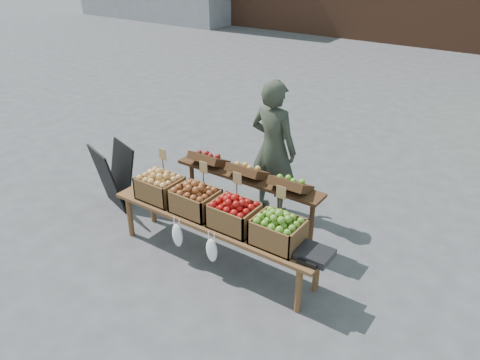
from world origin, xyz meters
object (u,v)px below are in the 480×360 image
Objects in this scene: display_bench at (215,240)px; weighing_scale at (315,254)px; crate_golden_apples at (160,188)px; crate_russet_pears at (195,201)px; crate_red_apples at (234,216)px; vendor at (273,149)px; chalkboard_sign at (114,177)px; crate_green_apples at (278,232)px; back_table at (247,196)px.

weighing_scale reaches higher than display_bench.
crate_golden_apples is 2.08m from weighing_scale.
weighing_scale is at bearing 0.00° from crate_russet_pears.
crate_red_apples is 0.98m from weighing_scale.
chalkboard_sign is (-1.85, -1.15, -0.47)m from vendor.
crate_golden_apples is 1.00× the size of crate_green_apples.
display_bench is (0.07, -1.36, -0.64)m from vendor.
chalkboard_sign is 2.68× the size of weighing_scale.
crate_green_apples is at bearing -39.67° from back_table.
crate_russet_pears and crate_green_apples have the same top height.
display_bench is (0.04, -0.72, -0.24)m from back_table.
chalkboard_sign is at bearing 173.82° from display_bench.
crate_golden_apples is 1.00× the size of crate_red_apples.
crate_red_apples is at bearing 107.19° from vendor.
vendor is 2.23m from chalkboard_sign.
display_bench is 0.51m from crate_red_apples.
weighing_scale is at bearing 0.00° from crate_red_apples.
crate_green_apples is 1.47× the size of weighing_scale.
crate_golden_apples is 1.65m from crate_green_apples.
crate_golden_apples is at bearing -137.36° from back_table.
crate_russet_pears is at bearing 180.00° from crate_red_apples.
crate_green_apples is at bearing 13.30° from chalkboard_sign.
weighing_scale is (0.43, 0.00, -0.10)m from crate_green_apples.
crate_russet_pears reaches higher than display_bench.
vendor is at bearing 134.15° from weighing_scale.
display_bench is 5.40× the size of crate_green_apples.
crate_red_apples is (2.19, -0.21, 0.25)m from chalkboard_sign.
crate_green_apples is at bearing 126.27° from vendor.
chalkboard_sign is at bearing 34.88° from vendor.
chalkboard_sign reaches higher than crate_russet_pears.
chalkboard_sign reaches higher than weighing_scale.
chalkboard_sign is 0.43× the size of back_table.
display_bench is 0.93m from crate_golden_apples.
crate_russet_pears is at bearing -107.85° from back_table.
display_bench is at bearing 180.00° from crate_red_apples.
chalkboard_sign is at bearing 169.25° from crate_golden_apples.
back_table is at bearing 72.15° from crate_russet_pears.
crate_golden_apples is 0.55m from crate_russet_pears.
chalkboard_sign is 1.14m from crate_golden_apples.
crate_green_apples is at bearing 0.00° from crate_golden_apples.
back_table is 4.20× the size of crate_russet_pears.
display_bench is at bearing 95.92° from vendor.
vendor is 1.57m from crate_golden_apples.
crate_red_apples is (0.55, 0.00, 0.00)m from crate_russet_pears.
back_table reaches higher than chalkboard_sign.
crate_green_apples is at bearing 0.00° from display_bench.
crate_golden_apples and crate_russet_pears have the same top height.
weighing_scale is (1.29, -0.72, 0.09)m from back_table.
vendor is 3.70× the size of crate_red_apples.
display_bench is 7.94× the size of weighing_scale.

